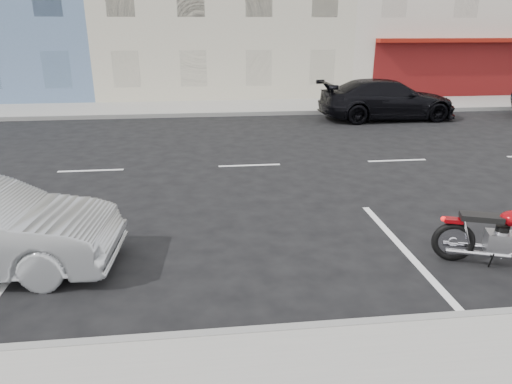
{
  "coord_description": "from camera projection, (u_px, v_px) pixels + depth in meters",
  "views": [
    {
      "loc": [
        -3.14,
        -11.32,
        3.39
      ],
      "look_at": [
        -2.32,
        -4.22,
        0.8
      ],
      "focal_mm": 32.0,
      "sensor_mm": 36.0,
      "label": 1
    }
  ],
  "objects": [
    {
      "name": "sidewalk_far",
      "position": [
        160.0,
        109.0,
        19.62
      ],
      "size": [
        80.0,
        3.4,
        0.15
      ],
      "primitive_type": "cube",
      "color": "gray",
      "rests_on": "ground"
    },
    {
      "name": "ground",
      "position": [
        325.0,
        163.0,
        12.06
      ],
      "size": [
        120.0,
        120.0,
        0.0
      ],
      "primitive_type": "plane",
      "color": "black",
      "rests_on": "ground"
    },
    {
      "name": "curb_near",
      "position": [
        41.0,
        350.0,
        4.96
      ],
      "size": [
        80.0,
        0.12,
        0.16
      ],
      "primitive_type": "cube",
      "color": "gray",
      "rests_on": "ground"
    },
    {
      "name": "curb_far",
      "position": [
        156.0,
        116.0,
        18.03
      ],
      "size": [
        80.0,
        0.12,
        0.16
      ],
      "primitive_type": "cube",
      "color": "gray",
      "rests_on": "ground"
    },
    {
      "name": "car_far",
      "position": [
        387.0,
        99.0,
        17.56
      ],
      "size": [
        5.29,
        2.26,
        1.52
      ],
      "primitive_type": "imported",
      "rotation": [
        0.0,
        0.0,
        1.6
      ],
      "color": "black",
      "rests_on": "ground"
    }
  ]
}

